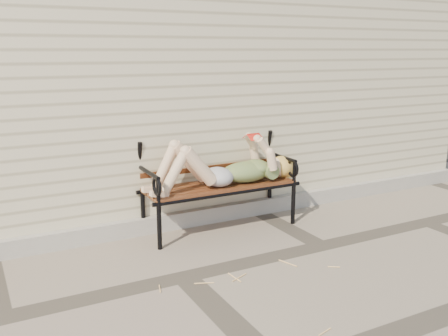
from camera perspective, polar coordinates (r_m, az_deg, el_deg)
ground at (r=3.71m, az=-4.50°, el=-12.29°), size 80.00×80.00×0.00m
house_wall at (r=6.22m, az=-16.08°, el=11.91°), size 8.00×4.00×3.00m
foundation_strip at (r=4.52m, az=-9.45°, el=-6.58°), size 8.00×0.10×0.15m
garden_bench at (r=4.55m, az=-0.99°, el=-0.03°), size 1.52×0.60×0.98m
reading_woman at (r=4.45m, az=-0.15°, el=0.08°), size 1.43×0.32×0.45m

